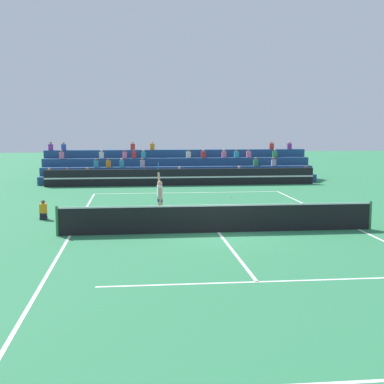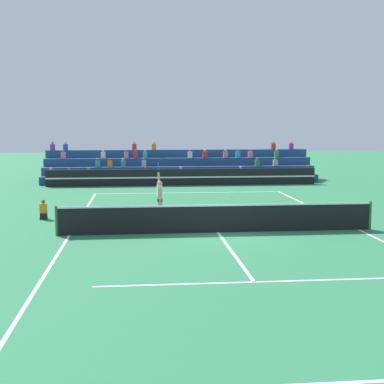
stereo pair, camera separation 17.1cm
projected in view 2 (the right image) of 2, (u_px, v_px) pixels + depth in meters
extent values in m
plane|color=#2D7A4C|center=(218.00, 232.00, 20.12)|extent=(120.00, 120.00, 0.00)
cube|color=white|center=(329.00, 384.00, 8.37)|extent=(11.00, 0.10, 0.01)
cube|color=white|center=(189.00, 193.00, 31.87)|extent=(11.00, 0.10, 0.01)
cube|color=white|center=(69.00, 235.00, 19.58)|extent=(0.10, 23.80, 0.01)
cube|color=white|center=(358.00, 230.00, 20.66)|extent=(0.10, 23.80, 0.01)
cube|color=white|center=(254.00, 282.00, 13.78)|extent=(8.25, 0.10, 0.01)
cube|color=white|center=(199.00, 207.00, 26.46)|extent=(8.25, 0.10, 0.01)
cube|color=white|center=(218.00, 232.00, 20.12)|extent=(0.10, 12.85, 0.01)
cylinder|color=#2D6B38|center=(56.00, 221.00, 19.47)|extent=(0.10, 0.10, 1.10)
cylinder|color=#2D6B38|center=(370.00, 215.00, 20.64)|extent=(0.10, 0.10, 1.10)
cube|color=black|center=(218.00, 219.00, 20.06)|extent=(11.90, 0.02, 1.00)
cube|color=white|center=(218.00, 205.00, 19.99)|extent=(11.90, 0.04, 0.06)
cube|color=black|center=(183.00, 177.00, 35.70)|extent=(18.00, 0.24, 1.10)
cube|color=white|center=(183.00, 177.00, 35.57)|extent=(18.00, 0.02, 0.10)
cube|color=navy|center=(182.00, 179.00, 36.99)|extent=(19.18, 0.95, 0.55)
cube|color=red|center=(308.00, 171.00, 37.63)|extent=(0.32, 0.22, 0.44)
sphere|color=brown|center=(308.00, 167.00, 37.59)|extent=(0.18, 0.18, 0.18)
cube|color=silver|center=(181.00, 172.00, 36.75)|extent=(0.32, 0.22, 0.44)
sphere|color=tan|center=(181.00, 168.00, 36.71)|extent=(0.18, 0.18, 0.18)
cube|color=#B2B2B7|center=(69.00, 173.00, 36.01)|extent=(0.32, 0.22, 0.44)
sphere|color=brown|center=(69.00, 169.00, 35.97)|extent=(0.18, 0.18, 0.18)
cube|color=orange|center=(89.00, 173.00, 36.14)|extent=(0.32, 0.22, 0.44)
sphere|color=#9E7051|center=(89.00, 169.00, 36.10)|extent=(0.18, 0.18, 0.18)
cube|color=purple|center=(240.00, 172.00, 37.16)|extent=(0.32, 0.22, 0.44)
sphere|color=beige|center=(241.00, 167.00, 37.12)|extent=(0.18, 0.18, 0.18)
cube|color=orange|center=(51.00, 174.00, 35.89)|extent=(0.32, 0.22, 0.44)
sphere|color=tan|center=(51.00, 169.00, 35.85)|extent=(0.18, 0.18, 0.18)
cube|color=#2D4CA5|center=(146.00, 173.00, 36.52)|extent=(0.32, 0.22, 0.44)
sphere|color=brown|center=(146.00, 168.00, 36.48)|extent=(0.18, 0.18, 0.18)
cube|color=navy|center=(181.00, 174.00, 37.89)|extent=(19.18, 0.95, 1.10)
cube|color=teal|center=(123.00, 164.00, 37.23)|extent=(0.32, 0.22, 0.44)
sphere|color=tan|center=(123.00, 159.00, 37.19)|extent=(0.18, 0.18, 0.18)
cube|color=#B2B2B7|center=(144.00, 164.00, 37.37)|extent=(0.32, 0.22, 0.44)
sphere|color=brown|center=(144.00, 159.00, 37.33)|extent=(0.18, 0.18, 0.18)
cube|color=teal|center=(98.00, 164.00, 37.06)|extent=(0.32, 0.22, 0.44)
sphere|color=brown|center=(98.00, 159.00, 37.02)|extent=(0.18, 0.18, 0.18)
cube|color=orange|center=(110.00, 164.00, 37.14)|extent=(0.32, 0.22, 0.44)
sphere|color=brown|center=(110.00, 159.00, 37.10)|extent=(0.18, 0.18, 0.18)
cube|color=#B2B2B7|center=(275.00, 163.00, 38.30)|extent=(0.32, 0.22, 0.44)
sphere|color=brown|center=(275.00, 158.00, 38.26)|extent=(0.18, 0.18, 0.18)
cube|color=#338C4C|center=(257.00, 163.00, 38.17)|extent=(0.32, 0.22, 0.44)
sphere|color=#9E7051|center=(257.00, 158.00, 38.13)|extent=(0.18, 0.18, 0.18)
cube|color=navy|center=(180.00, 169.00, 38.80)|extent=(19.18, 0.95, 1.65)
cube|color=red|center=(136.00, 155.00, 38.19)|extent=(0.32, 0.22, 0.44)
sphere|color=brown|center=(136.00, 151.00, 38.15)|extent=(0.18, 0.18, 0.18)
cube|color=#338C4C|center=(277.00, 154.00, 39.20)|extent=(0.32, 0.22, 0.44)
sphere|color=tan|center=(277.00, 150.00, 39.16)|extent=(0.18, 0.18, 0.18)
cube|color=pink|center=(226.00, 155.00, 38.82)|extent=(0.32, 0.22, 0.44)
sphere|color=tan|center=(226.00, 150.00, 38.78)|extent=(0.18, 0.18, 0.18)
cube|color=pink|center=(250.00, 154.00, 39.00)|extent=(0.32, 0.22, 0.44)
sphere|color=#9E7051|center=(250.00, 150.00, 38.96)|extent=(0.18, 0.18, 0.18)
cube|color=teal|center=(238.00, 155.00, 38.91)|extent=(0.32, 0.22, 0.44)
sphere|color=#9E7051|center=(238.00, 150.00, 38.87)|extent=(0.18, 0.18, 0.18)
cube|color=teal|center=(145.00, 155.00, 38.25)|extent=(0.32, 0.22, 0.44)
sphere|color=tan|center=(145.00, 151.00, 38.21)|extent=(0.18, 0.18, 0.18)
cube|color=silver|center=(190.00, 155.00, 38.57)|extent=(0.32, 0.22, 0.44)
sphere|color=#9E7051|center=(190.00, 150.00, 38.53)|extent=(0.18, 0.18, 0.18)
cube|color=pink|center=(63.00, 156.00, 37.69)|extent=(0.32, 0.22, 0.44)
sphere|color=#9E7051|center=(63.00, 151.00, 37.65)|extent=(0.18, 0.18, 0.18)
cube|color=pink|center=(126.00, 155.00, 38.12)|extent=(0.32, 0.22, 0.44)
sphere|color=brown|center=(126.00, 151.00, 38.08)|extent=(0.18, 0.18, 0.18)
cube|color=red|center=(205.00, 155.00, 38.68)|extent=(0.32, 0.22, 0.44)
sphere|color=beige|center=(205.00, 150.00, 38.64)|extent=(0.18, 0.18, 0.18)
cube|color=silver|center=(103.00, 155.00, 37.96)|extent=(0.32, 0.22, 0.44)
sphere|color=beige|center=(103.00, 151.00, 37.92)|extent=(0.18, 0.18, 0.18)
cube|color=navy|center=(179.00, 164.00, 39.70)|extent=(19.18, 0.95, 2.20)
cube|color=red|center=(134.00, 147.00, 39.05)|extent=(0.32, 0.22, 0.44)
sphere|color=tan|center=(134.00, 142.00, 39.01)|extent=(0.18, 0.18, 0.18)
cube|color=orange|center=(154.00, 147.00, 39.19)|extent=(0.32, 0.22, 0.44)
sphere|color=beige|center=(154.00, 142.00, 39.15)|extent=(0.18, 0.18, 0.18)
cube|color=purple|center=(291.00, 146.00, 40.20)|extent=(0.32, 0.22, 0.44)
sphere|color=beige|center=(291.00, 142.00, 40.16)|extent=(0.18, 0.18, 0.18)
cube|color=#2D4CA5|center=(66.00, 147.00, 38.56)|extent=(0.32, 0.22, 0.44)
sphere|color=tan|center=(65.00, 143.00, 38.52)|extent=(0.18, 0.18, 0.18)
cube|color=purple|center=(53.00, 147.00, 38.47)|extent=(0.32, 0.22, 0.44)
sphere|color=#9E7051|center=(52.00, 143.00, 38.43)|extent=(0.18, 0.18, 0.18)
cube|color=red|center=(273.00, 146.00, 40.06)|extent=(0.32, 0.22, 0.44)
sphere|color=tan|center=(273.00, 142.00, 40.02)|extent=(0.18, 0.18, 0.18)
cube|color=black|center=(44.00, 218.00, 22.96)|extent=(0.28, 0.36, 0.12)
cube|color=black|center=(44.00, 215.00, 22.94)|extent=(0.28, 0.24, 0.18)
cube|color=orange|center=(43.00, 208.00, 22.90)|extent=(0.30, 0.18, 0.40)
sphere|color=brown|center=(43.00, 202.00, 22.87)|extent=(0.17, 0.17, 0.17)
cylinder|color=tan|center=(160.00, 211.00, 22.32)|extent=(0.14, 0.14, 0.90)
cylinder|color=tan|center=(161.00, 210.00, 22.54)|extent=(0.14, 0.14, 0.90)
cube|color=navy|center=(160.00, 199.00, 22.36)|extent=(0.22, 0.33, 0.20)
cube|color=silver|center=(160.00, 192.00, 22.32)|extent=(0.22, 0.37, 0.56)
sphere|color=tan|center=(160.00, 183.00, 22.27)|extent=(0.22, 0.22, 0.22)
cube|color=white|center=(159.00, 221.00, 22.36)|extent=(0.27, 0.13, 0.09)
cube|color=white|center=(160.00, 220.00, 22.59)|extent=(0.27, 0.13, 0.09)
cylinder|color=tan|center=(160.00, 194.00, 22.09)|extent=(0.09, 0.09, 0.56)
cylinder|color=tan|center=(159.00, 179.00, 22.58)|extent=(0.11, 0.31, 0.59)
cylinder|color=black|center=(158.00, 170.00, 22.68)|extent=(0.04, 0.11, 0.22)
torus|color=#1E4C99|center=(158.00, 166.00, 22.73)|extent=(0.05, 0.40, 0.40)
sphere|color=#C6DB33|center=(231.00, 197.00, 29.66)|extent=(0.07, 0.07, 0.07)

